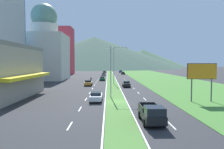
% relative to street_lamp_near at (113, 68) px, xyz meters
% --- Properties ---
extents(ground_plane, '(600.00, 600.00, 0.00)m').
position_rel_street_lamp_near_xyz_m(ground_plane, '(0.40, -4.32, -5.36)').
color(ground_plane, '#2D2D30').
extents(grass_median, '(3.20, 240.00, 0.06)m').
position_rel_street_lamp_near_xyz_m(grass_median, '(0.40, 55.68, -5.33)').
color(grass_median, '#518438').
rests_on(grass_median, ground_plane).
extents(grass_verge_right, '(24.00, 240.00, 0.06)m').
position_rel_street_lamp_near_xyz_m(grass_verge_right, '(21.00, 55.68, -5.33)').
color(grass_verge_right, '#477F33').
rests_on(grass_verge_right, ground_plane).
extents(lane_dash_left_1, '(0.16, 2.80, 0.01)m').
position_rel_street_lamp_near_xyz_m(lane_dash_left_1, '(-4.70, -16.79, -5.36)').
color(lane_dash_left_1, silver).
rests_on(lane_dash_left_1, ground_plane).
extents(lane_dash_left_2, '(0.16, 2.80, 0.01)m').
position_rel_street_lamp_near_xyz_m(lane_dash_left_2, '(-4.70, -9.27, -5.36)').
color(lane_dash_left_2, silver).
rests_on(lane_dash_left_2, ground_plane).
extents(lane_dash_left_3, '(0.16, 2.80, 0.01)m').
position_rel_street_lamp_near_xyz_m(lane_dash_left_3, '(-4.70, -1.75, -5.36)').
color(lane_dash_left_3, silver).
rests_on(lane_dash_left_3, ground_plane).
extents(lane_dash_left_4, '(0.16, 2.80, 0.01)m').
position_rel_street_lamp_near_xyz_m(lane_dash_left_4, '(-4.70, 5.77, -5.36)').
color(lane_dash_left_4, silver).
rests_on(lane_dash_left_4, ground_plane).
extents(lane_dash_left_5, '(0.16, 2.80, 0.01)m').
position_rel_street_lamp_near_xyz_m(lane_dash_left_5, '(-4.70, 13.29, -5.36)').
color(lane_dash_left_5, silver).
rests_on(lane_dash_left_5, ground_plane).
extents(lane_dash_left_6, '(0.16, 2.80, 0.01)m').
position_rel_street_lamp_near_xyz_m(lane_dash_left_6, '(-4.70, 20.81, -5.36)').
color(lane_dash_left_6, silver).
rests_on(lane_dash_left_6, ground_plane).
extents(lane_dash_left_7, '(0.16, 2.80, 0.01)m').
position_rel_street_lamp_near_xyz_m(lane_dash_left_7, '(-4.70, 28.33, -5.36)').
color(lane_dash_left_7, silver).
rests_on(lane_dash_left_7, ground_plane).
extents(lane_dash_left_8, '(0.16, 2.80, 0.01)m').
position_rel_street_lamp_near_xyz_m(lane_dash_left_8, '(-4.70, 35.85, -5.36)').
color(lane_dash_left_8, silver).
rests_on(lane_dash_left_8, ground_plane).
extents(lane_dash_left_9, '(0.16, 2.80, 0.01)m').
position_rel_street_lamp_near_xyz_m(lane_dash_left_9, '(-4.70, 43.37, -5.36)').
color(lane_dash_left_9, silver).
rests_on(lane_dash_left_9, ground_plane).
extents(lane_dash_right_1, '(0.16, 2.80, 0.01)m').
position_rel_street_lamp_near_xyz_m(lane_dash_right_1, '(5.50, -16.79, -5.36)').
color(lane_dash_right_1, silver).
rests_on(lane_dash_right_1, ground_plane).
extents(lane_dash_right_2, '(0.16, 2.80, 0.01)m').
position_rel_street_lamp_near_xyz_m(lane_dash_right_2, '(5.50, -9.27, -5.36)').
color(lane_dash_right_2, silver).
rests_on(lane_dash_right_2, ground_plane).
extents(lane_dash_right_3, '(0.16, 2.80, 0.01)m').
position_rel_street_lamp_near_xyz_m(lane_dash_right_3, '(5.50, -1.75, -5.36)').
color(lane_dash_right_3, silver).
rests_on(lane_dash_right_3, ground_plane).
extents(lane_dash_right_4, '(0.16, 2.80, 0.01)m').
position_rel_street_lamp_near_xyz_m(lane_dash_right_4, '(5.50, 5.77, -5.36)').
color(lane_dash_right_4, silver).
rests_on(lane_dash_right_4, ground_plane).
extents(lane_dash_right_5, '(0.16, 2.80, 0.01)m').
position_rel_street_lamp_near_xyz_m(lane_dash_right_5, '(5.50, 13.29, -5.36)').
color(lane_dash_right_5, silver).
rests_on(lane_dash_right_5, ground_plane).
extents(lane_dash_right_6, '(0.16, 2.80, 0.01)m').
position_rel_street_lamp_near_xyz_m(lane_dash_right_6, '(5.50, 20.81, -5.36)').
color(lane_dash_right_6, silver).
rests_on(lane_dash_right_6, ground_plane).
extents(lane_dash_right_7, '(0.16, 2.80, 0.01)m').
position_rel_street_lamp_near_xyz_m(lane_dash_right_7, '(5.50, 28.33, -5.36)').
color(lane_dash_right_7, silver).
rests_on(lane_dash_right_7, ground_plane).
extents(lane_dash_right_8, '(0.16, 2.80, 0.01)m').
position_rel_street_lamp_near_xyz_m(lane_dash_right_8, '(5.50, 35.85, -5.36)').
color(lane_dash_right_8, silver).
rests_on(lane_dash_right_8, ground_plane).
extents(lane_dash_right_9, '(0.16, 2.80, 0.01)m').
position_rel_street_lamp_near_xyz_m(lane_dash_right_9, '(5.50, 43.37, -5.36)').
color(lane_dash_right_9, silver).
rests_on(lane_dash_right_9, ground_plane).
extents(edge_line_median_left, '(0.16, 240.00, 0.01)m').
position_rel_street_lamp_near_xyz_m(edge_line_median_left, '(-1.35, 55.68, -5.36)').
color(edge_line_median_left, silver).
rests_on(edge_line_median_left, ground_plane).
extents(edge_line_median_right, '(0.16, 240.00, 0.01)m').
position_rel_street_lamp_near_xyz_m(edge_line_median_right, '(2.15, 55.68, -5.36)').
color(edge_line_median_right, silver).
rests_on(edge_line_median_right, ground_plane).
extents(domed_building, '(15.92, 15.92, 28.33)m').
position_rel_street_lamp_near_xyz_m(domed_building, '(-24.68, 41.18, 6.16)').
color(domed_building, beige).
rests_on(domed_building, ground_plane).
extents(midrise_colored, '(12.25, 12.25, 25.64)m').
position_rel_street_lamp_near_xyz_m(midrise_colored, '(-26.53, 77.86, 7.46)').
color(midrise_colored, '#D83847').
rests_on(midrise_colored, ground_plane).
extents(hill_far_left, '(235.07, 235.07, 40.62)m').
position_rel_street_lamp_near_xyz_m(hill_far_left, '(-61.32, 284.11, 14.95)').
color(hill_far_left, '#516B56').
rests_on(hill_far_left, ground_plane).
extents(hill_far_center, '(220.68, 220.68, 40.15)m').
position_rel_street_lamp_near_xyz_m(hill_far_center, '(-18.67, 231.06, 14.71)').
color(hill_far_center, '#3D5647').
rests_on(hill_far_center, ground_plane).
extents(hill_far_right, '(135.18, 135.18, 27.52)m').
position_rel_street_lamp_near_xyz_m(hill_far_right, '(54.82, 290.50, 8.40)').
color(hill_far_right, '#47664C').
rests_on(hill_far_right, ground_plane).
extents(street_lamp_near, '(3.28, 0.37, 9.26)m').
position_rel_street_lamp_near_xyz_m(street_lamp_near, '(0.00, 0.00, 0.00)').
color(street_lamp_near, '#99999E').
rests_on(street_lamp_near, ground_plane).
extents(street_lamp_mid, '(2.79, 0.31, 10.61)m').
position_rel_street_lamp_near_xyz_m(street_lamp_mid, '(0.56, 23.27, 0.64)').
color(street_lamp_mid, '#99999E').
rests_on(street_lamp_mid, ground_plane).
extents(billboard_roadside, '(4.79, 0.28, 6.23)m').
position_rel_street_lamp_near_xyz_m(billboard_roadside, '(14.13, -4.54, -0.72)').
color(billboard_roadside, '#4C4C51').
rests_on(billboard_roadside, ground_plane).
extents(car_0, '(1.88, 4.49, 1.34)m').
position_rel_street_lamp_near_xyz_m(car_0, '(-3.14, 91.61, -4.66)').
color(car_0, black).
rests_on(car_0, ground_plane).
extents(car_1, '(2.03, 4.74, 1.50)m').
position_rel_street_lamp_near_xyz_m(car_1, '(-2.83, -3.55, -4.59)').
color(car_1, silver).
rests_on(car_1, ground_plane).
extents(car_2, '(2.03, 4.57, 1.57)m').
position_rel_street_lamp_near_xyz_m(car_2, '(7.23, 94.36, -4.57)').
color(car_2, navy).
rests_on(car_2, ground_plane).
extents(car_3, '(2.03, 4.20, 1.53)m').
position_rel_street_lamp_near_xyz_m(car_3, '(3.89, 16.39, -4.58)').
color(car_3, black).
rests_on(car_3, ground_plane).
extents(car_4, '(1.92, 4.24, 1.49)m').
position_rel_street_lamp_near_xyz_m(car_4, '(7.31, 74.97, -4.61)').
color(car_4, black).
rests_on(car_4, ground_plane).
extents(car_5, '(2.03, 4.51, 1.52)m').
position_rel_street_lamp_near_xyz_m(car_5, '(-6.31, 19.71, -4.59)').
color(car_5, '#C6842D').
rests_on(car_5, ground_plane).
extents(car_6, '(1.91, 4.11, 1.37)m').
position_rel_street_lamp_near_xyz_m(car_6, '(-2.91, 35.98, -4.65)').
color(car_6, '#0C5128').
rests_on(car_6, ground_plane).
extents(car_7, '(1.99, 4.29, 1.42)m').
position_rel_street_lamp_near_xyz_m(car_7, '(-3.00, 62.13, -4.63)').
color(car_7, slate).
rests_on(car_7, ground_plane).
extents(pickup_truck_0, '(2.18, 5.40, 2.00)m').
position_rel_street_lamp_near_xyz_m(pickup_truck_0, '(3.67, -16.02, -4.38)').
color(pickup_truck_0, black).
rests_on(pickup_truck_0, ground_plane).
extents(motorcycle_rider, '(0.36, 2.00, 1.80)m').
position_rel_street_lamp_near_xyz_m(motorcycle_rider, '(-6.24, 27.72, -4.62)').
color(motorcycle_rider, black).
rests_on(motorcycle_rider, ground_plane).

